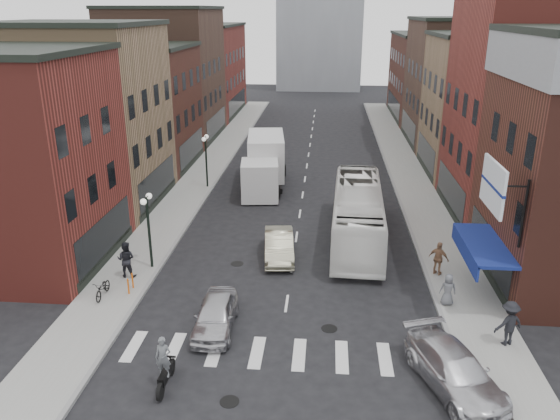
% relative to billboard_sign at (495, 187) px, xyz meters
% --- Properties ---
extents(ground, '(160.00, 160.00, 0.00)m').
position_rel_billboard_sign_xyz_m(ground, '(-8.59, -0.50, -6.13)').
color(ground, black).
rests_on(ground, ground).
extents(sidewalk_left, '(3.00, 74.00, 0.15)m').
position_rel_billboard_sign_xyz_m(sidewalk_left, '(-17.09, 21.50, -6.06)').
color(sidewalk_left, gray).
rests_on(sidewalk_left, ground).
extents(sidewalk_right, '(3.00, 74.00, 0.15)m').
position_rel_billboard_sign_xyz_m(sidewalk_right, '(-0.09, 21.50, -6.06)').
color(sidewalk_right, gray).
rests_on(sidewalk_right, ground).
extents(curb_left, '(0.20, 74.00, 0.16)m').
position_rel_billboard_sign_xyz_m(curb_left, '(-15.59, 21.50, -6.13)').
color(curb_left, gray).
rests_on(curb_left, ground).
extents(curb_right, '(0.20, 74.00, 0.16)m').
position_rel_billboard_sign_xyz_m(curb_right, '(-1.59, 21.50, -6.13)').
color(curb_right, gray).
rests_on(curb_right, ground).
extents(crosswalk_stripes, '(12.00, 2.20, 0.01)m').
position_rel_billboard_sign_xyz_m(crosswalk_stripes, '(-8.59, -3.50, -6.13)').
color(crosswalk_stripes, silver).
rests_on(crosswalk_stripes, ground).
extents(bldg_left_near, '(10.30, 9.20, 11.30)m').
position_rel_billboard_sign_xyz_m(bldg_left_near, '(-23.58, 4.00, -0.48)').
color(bldg_left_near, maroon).
rests_on(bldg_left_near, ground).
extents(bldg_left_mid_a, '(10.30, 10.20, 12.30)m').
position_rel_billboard_sign_xyz_m(bldg_left_mid_a, '(-23.58, 13.50, 0.02)').
color(bldg_left_mid_a, olive).
rests_on(bldg_left_mid_a, ground).
extents(bldg_left_mid_b, '(10.30, 10.20, 10.30)m').
position_rel_billboard_sign_xyz_m(bldg_left_mid_b, '(-23.58, 23.50, -0.98)').
color(bldg_left_mid_b, '#4F251C').
rests_on(bldg_left_mid_b, ground).
extents(bldg_left_far_a, '(10.30, 12.20, 13.30)m').
position_rel_billboard_sign_xyz_m(bldg_left_far_a, '(-23.58, 34.50, 0.52)').
color(bldg_left_far_a, '#4C3126').
rests_on(bldg_left_far_a, ground).
extents(bldg_left_far_b, '(10.30, 16.20, 11.30)m').
position_rel_billboard_sign_xyz_m(bldg_left_far_b, '(-23.58, 48.50, -0.48)').
color(bldg_left_far_b, maroon).
rests_on(bldg_left_far_b, ground).
extents(bldg_right_mid_a, '(10.30, 10.20, 14.30)m').
position_rel_billboard_sign_xyz_m(bldg_right_mid_a, '(6.41, 13.50, 1.02)').
color(bldg_right_mid_a, maroon).
rests_on(bldg_right_mid_a, ground).
extents(bldg_right_mid_b, '(10.30, 10.20, 11.30)m').
position_rel_billboard_sign_xyz_m(bldg_right_mid_b, '(6.41, 23.50, -0.48)').
color(bldg_right_mid_b, olive).
rests_on(bldg_right_mid_b, ground).
extents(bldg_right_far_a, '(10.30, 12.20, 12.30)m').
position_rel_billboard_sign_xyz_m(bldg_right_far_a, '(6.41, 34.50, 0.02)').
color(bldg_right_far_a, '#4C3126').
rests_on(bldg_right_far_a, ground).
extents(bldg_right_far_b, '(10.30, 16.20, 10.30)m').
position_rel_billboard_sign_xyz_m(bldg_right_far_b, '(6.41, 48.50, -0.98)').
color(bldg_right_far_b, '#4F251C').
rests_on(bldg_right_far_b, ground).
extents(awning_blue, '(1.80, 5.00, 0.78)m').
position_rel_billboard_sign_xyz_m(awning_blue, '(0.34, 2.00, -3.50)').
color(awning_blue, navy).
rests_on(awning_blue, ground).
extents(billboard_sign, '(1.52, 3.00, 3.70)m').
position_rel_billboard_sign_xyz_m(billboard_sign, '(0.00, 0.00, 0.00)').
color(billboard_sign, black).
rests_on(billboard_sign, ground).
extents(streetlamp_near, '(0.32, 1.22, 4.11)m').
position_rel_billboard_sign_xyz_m(streetlamp_near, '(-15.99, 3.50, -3.22)').
color(streetlamp_near, black).
rests_on(streetlamp_near, ground).
extents(streetlamp_far, '(0.32, 1.22, 4.11)m').
position_rel_billboard_sign_xyz_m(streetlamp_far, '(-15.99, 17.50, -3.22)').
color(streetlamp_far, black).
rests_on(streetlamp_far, ground).
extents(bike_rack, '(0.08, 0.68, 0.80)m').
position_rel_billboard_sign_xyz_m(bike_rack, '(-16.19, 0.80, -5.58)').
color(bike_rack, '#D8590C').
rests_on(bike_rack, sidewalk_left).
extents(box_truck, '(3.34, 9.10, 3.86)m').
position_rel_billboard_sign_xyz_m(box_truck, '(-11.62, 18.11, -4.23)').
color(box_truck, silver).
rests_on(box_truck, ground).
extents(motorcycle_rider, '(0.59, 2.07, 2.11)m').
position_rel_billboard_sign_xyz_m(motorcycle_rider, '(-12.54, -5.91, -5.15)').
color(motorcycle_rider, black).
rests_on(motorcycle_rider, ground).
extents(transit_bus, '(3.22, 11.90, 3.29)m').
position_rel_billboard_sign_xyz_m(transit_bus, '(-4.98, 8.44, -4.49)').
color(transit_bus, white).
rests_on(transit_bus, ground).
extents(sedan_left_near, '(1.77, 4.16, 1.40)m').
position_rel_billboard_sign_xyz_m(sedan_left_near, '(-11.47, -1.93, -5.43)').
color(sedan_left_near, silver).
rests_on(sedan_left_near, ground).
extents(sedan_left_far, '(2.02, 4.59, 1.47)m').
position_rel_billboard_sign_xyz_m(sedan_left_far, '(-9.39, 5.50, -5.40)').
color(sedan_left_far, '#BFBA9B').
rests_on(sedan_left_far, ground).
extents(curb_car, '(3.62, 5.45, 1.47)m').
position_rel_billboard_sign_xyz_m(curb_car, '(-2.09, -5.05, -5.40)').
color(curb_car, silver).
rests_on(curb_car, ground).
extents(parked_bicycle, '(0.61, 1.67, 0.87)m').
position_rel_billboard_sign_xyz_m(parked_bicycle, '(-17.30, 0.15, -5.55)').
color(parked_bicycle, black).
rests_on(parked_bicycle, sidewalk_left).
extents(ped_left_solo, '(0.93, 0.54, 1.89)m').
position_rel_billboard_sign_xyz_m(ped_left_solo, '(-16.89, 2.29, -5.04)').
color(ped_left_solo, black).
rests_on(ped_left_solo, sidewalk_left).
extents(ped_right_a, '(1.39, 1.03, 1.93)m').
position_rel_billboard_sign_xyz_m(ped_right_a, '(0.60, -2.23, -5.02)').
color(ped_right_a, black).
rests_on(ped_right_a, sidewalk_right).
extents(ped_right_b, '(1.16, 1.01, 1.78)m').
position_rel_billboard_sign_xyz_m(ped_right_b, '(-1.05, 3.87, -5.09)').
color(ped_right_b, '#91674A').
rests_on(ped_right_b, sidewalk_right).
extents(ped_right_c, '(0.76, 0.51, 1.52)m').
position_rel_billboard_sign_xyz_m(ped_right_c, '(-1.19, 0.81, -5.22)').
color(ped_right_c, '#5A5C62').
rests_on(ped_right_c, sidewalk_right).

